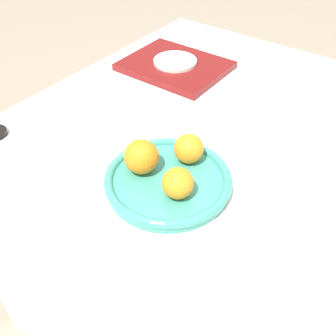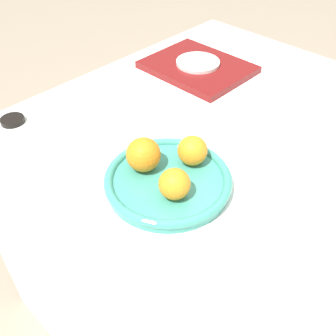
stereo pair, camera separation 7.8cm
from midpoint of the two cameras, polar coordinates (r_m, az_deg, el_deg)
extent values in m
plane|color=gray|center=(1.52, 10.15, -20.65)|extent=(12.00, 12.00, 0.00)
cube|color=white|center=(1.20, 12.32, -11.97)|extent=(1.35, 1.02, 0.77)
cylinder|color=teal|center=(0.80, -2.77, -2.24)|extent=(0.25, 0.25, 0.02)
torus|color=teal|center=(0.80, -2.79, -1.69)|extent=(0.26, 0.26, 0.02)
sphere|color=orange|center=(0.80, -6.70, 1.51)|extent=(0.07, 0.07, 0.07)
sphere|color=orange|center=(0.74, -1.57, -2.36)|extent=(0.06, 0.06, 0.06)
sphere|color=orange|center=(0.82, 0.33, 2.71)|extent=(0.06, 0.06, 0.06)
cube|color=maroon|center=(1.23, -0.83, 14.53)|extent=(0.30, 0.24, 0.02)
cylinder|color=silver|center=(1.22, -0.83, 15.16)|extent=(0.13, 0.13, 0.01)
camera|label=1|loc=(0.04, -92.87, -2.52)|focal=42.00mm
camera|label=2|loc=(0.04, 87.13, 2.52)|focal=42.00mm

